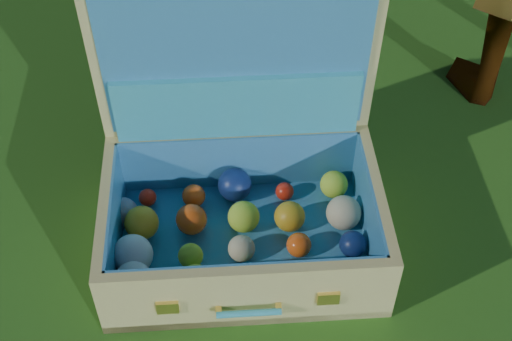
{
  "coord_description": "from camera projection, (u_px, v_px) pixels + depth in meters",
  "views": [
    {
      "loc": [
        0.22,
        -0.87,
        1.28
      ],
      "look_at": [
        -0.16,
        0.11,
        0.18
      ],
      "focal_mm": 50.0,
      "sensor_mm": 36.0,
      "label": 1
    }
  ],
  "objects": [
    {
      "name": "stray_ball",
      "position": [
        122.0,
        214.0,
        1.63
      ],
      "size": [
        0.08,
        0.08,
        0.08
      ],
      "primitive_type": "sphere",
      "color": "teal",
      "rests_on": "ground"
    },
    {
      "name": "ground",
      "position": [
        306.0,
        281.0,
        1.55
      ],
      "size": [
        60.0,
        60.0,
        0.0
      ],
      "primitive_type": "plane",
      "color": "#215114",
      "rests_on": "ground"
    },
    {
      "name": "suitcase",
      "position": [
        238.0,
        179.0,
        1.54
      ],
      "size": [
        0.72,
        0.64,
        0.58
      ],
      "rotation": [
        0.0,
        0.0,
        0.43
      ],
      "color": "tan",
      "rests_on": "ground"
    }
  ]
}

